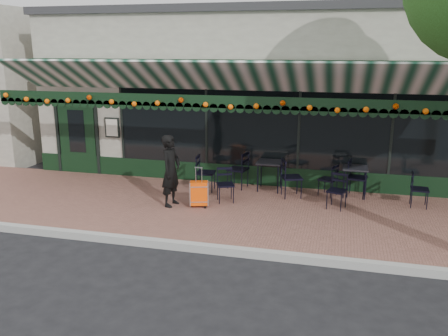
% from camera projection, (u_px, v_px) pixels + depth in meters
% --- Properties ---
extents(ground, '(80.00, 80.00, 0.00)m').
position_uv_depth(ground, '(200.00, 250.00, 8.82)').
color(ground, black).
rests_on(ground, ground).
extents(sidewalk, '(18.00, 4.00, 0.15)m').
position_uv_depth(sidewalk, '(225.00, 211.00, 10.68)').
color(sidewalk, brown).
rests_on(sidewalk, ground).
extents(curb, '(18.00, 0.16, 0.15)m').
position_uv_depth(curb, '(198.00, 248.00, 8.73)').
color(curb, '#9E9E99').
rests_on(curb, ground).
extents(restaurant_building, '(12.00, 9.60, 4.50)m').
position_uv_depth(restaurant_building, '(268.00, 90.00, 15.61)').
color(restaurant_building, gray).
rests_on(restaurant_building, ground).
extents(woman, '(0.48, 0.65, 1.62)m').
position_uv_depth(woman, '(171.00, 171.00, 10.62)').
color(woman, black).
rests_on(woman, sidewalk).
extents(suitcase, '(0.45, 0.33, 0.91)m').
position_uv_depth(suitcase, '(199.00, 194.00, 10.65)').
color(suitcase, '#FF4D08').
rests_on(suitcase, sidewalk).
extents(cafe_table_a, '(0.59, 0.59, 0.72)m').
position_uv_depth(cafe_table_a, '(355.00, 170.00, 11.31)').
color(cafe_table_a, black).
rests_on(cafe_table_a, sidewalk).
extents(cafe_table_b, '(0.60, 0.60, 0.74)m').
position_uv_depth(cafe_table_b, '(270.00, 164.00, 11.80)').
color(cafe_table_b, black).
rests_on(cafe_table_b, sidewalk).
extents(chair_a_left, '(0.52, 0.52, 0.79)m').
position_uv_depth(chair_a_left, '(328.00, 180.00, 11.44)').
color(chair_a_left, black).
rests_on(chair_a_left, sidewalk).
extents(chair_a_right, '(0.53, 0.53, 0.91)m').
position_uv_depth(chair_a_right, '(357.00, 178.00, 11.34)').
color(chair_a_right, black).
rests_on(chair_a_right, sidewalk).
extents(chair_a_front, '(0.50, 0.50, 0.79)m').
position_uv_depth(chair_a_front, '(337.00, 191.00, 10.52)').
color(chair_a_front, black).
rests_on(chair_a_front, sidewalk).
extents(chair_a_extra, '(0.42, 0.42, 0.80)m').
position_uv_depth(chair_a_extra, '(420.00, 190.00, 10.63)').
color(chair_a_extra, black).
rests_on(chair_a_extra, sidewalk).
extents(chair_b_left, '(0.56, 0.56, 0.95)m').
position_uv_depth(chair_b_left, '(238.00, 170.00, 12.06)').
color(chair_b_left, black).
rests_on(chair_b_left, sidewalk).
extents(chair_b_right, '(0.61, 0.61, 0.95)m').
position_uv_depth(chair_b_right, '(292.00, 178.00, 11.31)').
color(chair_b_right, black).
rests_on(chair_b_right, sidewalk).
extents(chair_b_front, '(0.52, 0.52, 0.80)m').
position_uv_depth(chair_b_front, '(225.00, 185.00, 10.98)').
color(chair_b_front, black).
rests_on(chair_b_front, sidewalk).
extents(chair_solo, '(0.49, 0.49, 0.92)m').
position_uv_depth(chair_solo, '(206.00, 173.00, 11.79)').
color(chair_solo, black).
rests_on(chair_solo, sidewalk).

